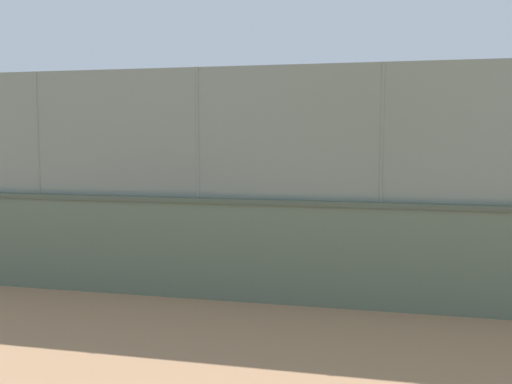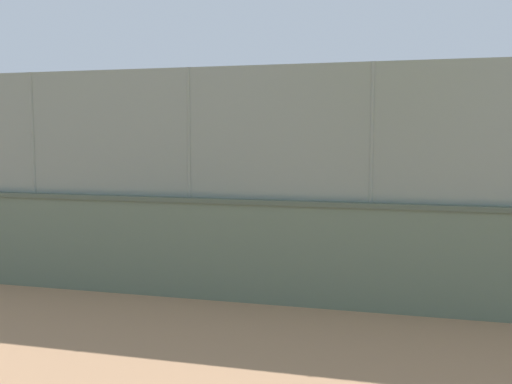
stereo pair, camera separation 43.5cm
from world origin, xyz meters
The scene contains 6 objects.
ground_plane centered at (0.00, 0.00, 0.00)m, with size 260.00×260.00×0.00m, color tan.
perimeter_wall centered at (0.42, 13.61, 0.88)m, with size 31.42×1.24×1.75m.
fence_panel_on_wall centered at (0.42, 13.61, 2.86)m, with size 30.85×0.88×2.21m.
player_near_wall_returning centered at (5.18, 11.08, 0.85)m, with size 0.68×1.20×1.45m.
player_baseline_waiting centered at (-3.36, -1.26, 0.97)m, with size 1.10×0.85×1.64m.
sports_ball centered at (4.09, 13.14, 1.08)m, with size 0.20×0.20×0.20m, color yellow.
Camera 1 is at (-3.04, 22.92, 2.82)m, focal length 40.42 mm.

